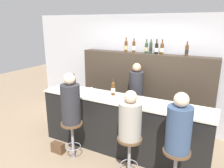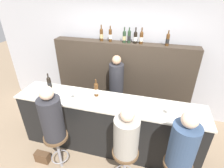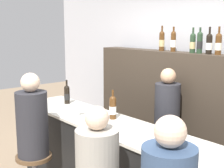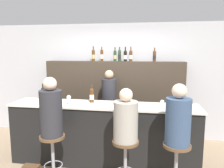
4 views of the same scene
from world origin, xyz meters
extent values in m
cube|color=#B2B2B7|center=(0.00, 1.69, 1.30)|extent=(6.40, 0.05, 2.60)
cube|color=beige|center=(0.00, 0.29, 1.06)|extent=(3.26, 0.62, 0.03)
cube|color=#382D23|center=(0.00, 1.47, 0.88)|extent=(3.06, 0.28, 1.76)
cylinder|color=black|center=(-1.16, 0.40, 1.17)|extent=(0.07, 0.07, 0.21)
cylinder|color=black|center=(-1.16, 0.40, 1.16)|extent=(0.07, 0.07, 0.08)
sphere|color=black|center=(-1.16, 0.40, 1.28)|extent=(0.07, 0.07, 0.07)
cylinder|color=black|center=(-1.16, 0.40, 1.34)|extent=(0.02, 0.02, 0.09)
cylinder|color=#4C2D14|center=(-0.23, 0.40, 1.18)|extent=(0.08, 0.08, 0.22)
cylinder|color=white|center=(-0.23, 0.40, 1.17)|extent=(0.08, 0.08, 0.09)
sphere|color=#4C2D14|center=(-0.23, 0.40, 1.29)|extent=(0.08, 0.08, 0.08)
cylinder|color=#4C2D14|center=(-0.23, 0.40, 1.35)|extent=(0.02, 0.02, 0.09)
cylinder|color=#4C2D14|center=(-0.46, 1.47, 1.87)|extent=(0.07, 0.07, 0.22)
cylinder|color=tan|center=(-0.46, 1.47, 1.86)|extent=(0.07, 0.07, 0.09)
sphere|color=#4C2D14|center=(-0.46, 1.47, 1.98)|extent=(0.07, 0.07, 0.07)
cylinder|color=#4C2D14|center=(-0.46, 1.47, 2.04)|extent=(0.02, 0.02, 0.09)
cylinder|color=#4C2D14|center=(-0.27, 1.47, 1.87)|extent=(0.07, 0.07, 0.23)
cylinder|color=white|center=(-0.27, 1.47, 1.86)|extent=(0.07, 0.07, 0.09)
sphere|color=#4C2D14|center=(-0.27, 1.47, 1.99)|extent=(0.07, 0.07, 0.07)
cylinder|color=#4C2D14|center=(-0.27, 1.47, 2.04)|extent=(0.02, 0.02, 0.08)
cylinder|color=#233823|center=(0.03, 1.47, 1.86)|extent=(0.07, 0.07, 0.21)
cylinder|color=tan|center=(0.03, 1.47, 1.85)|extent=(0.07, 0.07, 0.08)
sphere|color=#233823|center=(0.03, 1.47, 1.96)|extent=(0.07, 0.07, 0.07)
cylinder|color=#233823|center=(0.03, 1.47, 2.02)|extent=(0.02, 0.02, 0.09)
cylinder|color=#233823|center=(0.12, 1.47, 1.87)|extent=(0.07, 0.07, 0.22)
cylinder|color=black|center=(0.12, 1.47, 1.86)|extent=(0.07, 0.07, 0.09)
sphere|color=#233823|center=(0.12, 1.47, 1.98)|extent=(0.07, 0.07, 0.07)
cylinder|color=#233823|center=(0.12, 1.47, 2.03)|extent=(0.02, 0.02, 0.07)
cylinder|color=black|center=(0.25, 1.47, 1.86)|extent=(0.07, 0.07, 0.20)
cylinder|color=white|center=(0.25, 1.47, 1.85)|extent=(0.07, 0.07, 0.08)
sphere|color=black|center=(0.25, 1.47, 1.96)|extent=(0.07, 0.07, 0.07)
cylinder|color=black|center=(0.25, 1.47, 2.02)|extent=(0.02, 0.02, 0.10)
cylinder|color=#4C2D14|center=(0.37, 1.47, 1.86)|extent=(0.07, 0.07, 0.21)
cylinder|color=beige|center=(0.37, 1.47, 1.85)|extent=(0.07, 0.07, 0.08)
sphere|color=#4C2D14|center=(0.37, 1.47, 1.97)|extent=(0.07, 0.07, 0.07)
cylinder|color=#4C2D14|center=(0.37, 1.47, 2.03)|extent=(0.02, 0.02, 0.10)
cylinder|color=silver|center=(-0.58, 0.18, 1.07)|extent=(0.06, 0.06, 0.00)
cylinder|color=silver|center=(-0.58, 0.18, 1.12)|extent=(0.01, 0.01, 0.09)
sphere|color=silver|center=(-0.58, 0.18, 1.20)|extent=(0.08, 0.08, 0.08)
cylinder|color=silver|center=(0.99, 0.18, 1.07)|extent=(0.08, 0.08, 0.00)
cylinder|color=silver|center=(0.99, 0.18, 1.11)|extent=(0.01, 0.01, 0.07)
sphere|color=silver|center=(0.99, 0.18, 1.18)|extent=(0.07, 0.07, 0.07)
cube|color=white|center=(0.28, 0.12, 1.07)|extent=(0.21, 0.30, 0.00)
cylinder|color=brown|center=(-0.65, -0.35, 0.70)|extent=(0.38, 0.38, 0.04)
cylinder|color=#28282D|center=(-0.65, -0.35, 1.06)|extent=(0.33, 0.33, 0.69)
sphere|color=beige|center=(-0.65, -0.35, 1.51)|extent=(0.20, 0.20, 0.20)
cylinder|color=gray|center=(0.46, -0.35, 1.00)|extent=(0.35, 0.35, 0.57)
sphere|color=beige|center=(0.46, -0.35, 1.38)|extent=(0.19, 0.19, 0.19)
sphere|color=beige|center=(1.17, -0.35, 1.46)|extent=(0.20, 0.20, 0.20)
cylinder|color=#28282D|center=(-0.04, 1.10, 0.70)|extent=(0.30, 0.30, 1.41)
sphere|color=tan|center=(-0.04, 1.10, 1.50)|extent=(0.18, 0.18, 0.18)
camera|label=1|loc=(1.64, -3.10, 2.42)|focal=35.00mm
camera|label=2|loc=(0.72, -2.04, 2.75)|focal=28.00mm
camera|label=3|loc=(2.29, -1.76, 2.06)|focal=50.00mm
camera|label=4|loc=(0.76, -3.30, 1.98)|focal=35.00mm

